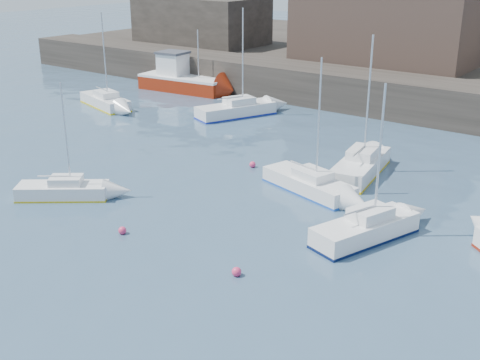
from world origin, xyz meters
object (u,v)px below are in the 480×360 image
Objects in this scene: sailboat_b at (309,183)px; buoy_far at (253,167)px; fishing_boat at (182,79)px; sailboat_a at (63,190)px; buoy_near at (123,234)px; sailboat_c at (366,228)px; sailboat_f at (361,166)px; sailboat_h at (236,109)px; buoy_mid at (237,276)px; sailboat_e at (105,101)px.

sailboat_b is 18.90× the size of buoy_far.
fishing_boat is 1.46× the size of sailboat_a.
buoy_far reaches higher than buoy_near.
sailboat_c is 0.89× the size of sailboat_f.
sailboat_c is 23.11m from sailboat_h.
fishing_boat is 27.85m from sailboat_b.
sailboat_a is 15.92× the size of buoy_far.
sailboat_f is 13.93m from buoy_mid.
sailboat_f is 14.88m from buoy_near.
buoy_far is at bearing 123.00° from buoy_mid.
sailboat_e reaches higher than sailboat_a.
buoy_mid is at bearing -44.50° from fishing_boat.
sailboat_b is at bearing -15.26° from sailboat_e.
buoy_near is at bearing -113.00° from sailboat_b.
sailboat_c is (15.04, 5.06, 0.11)m from sailboat_a.
sailboat_a is 19.57m from sailboat_h.
sailboat_f is (24.96, -2.38, 0.05)m from sailboat_e.
sailboat_e is at bearing 160.83° from sailboat_c.
sailboat_a is at bearing -117.25° from buoy_far.
sailboat_h is at bearing 155.14° from sailboat_f.
sailboat_f reaches higher than buoy_far.
sailboat_e reaches higher than buoy_mid.
sailboat_e is 25.63m from buoy_near.
buoy_far is (-4.79, 1.40, -0.48)m from sailboat_b.
sailboat_c is at bearing 18.60° from sailboat_a.
sailboat_b is 0.92× the size of sailboat_f.
sailboat_a is 16.51× the size of buoy_near.
sailboat_c is 0.91× the size of sailboat_e.
sailboat_c is at bearing -33.92° from fishing_boat.
fishing_boat is at bearing 118.78° from sailboat_a.
buoy_far is at bearing -15.00° from sailboat_e.
sailboat_b is 19.61× the size of buoy_near.
sailboat_c is 18.94× the size of buoy_near.
sailboat_b is 16.92m from sailboat_h.
sailboat_h is (-3.15, 19.31, 0.11)m from sailboat_a.
sailboat_f reaches higher than sailboat_c.
fishing_boat is at bearing 154.75° from sailboat_h.
buoy_far is at bearing 93.25° from buoy_near.
sailboat_f reaches higher than sailboat_a.
buoy_mid is 13.24m from buoy_far.
sailboat_h is 25.64m from buoy_mid.
fishing_boat reaches higher than buoy_far.
buoy_far is at bearing 62.75° from sailboat_a.
fishing_boat is 8.97m from sailboat_e.
sailboat_c reaches higher than buoy_near.
buoy_far is (-5.83, -2.74, -0.56)m from sailboat_f.
sailboat_h is at bearing 141.92° from sailboat_c.
sailboat_e reaches higher than buoy_far.
sailboat_a is 0.77× the size of sailboat_f.
sailboat_b is 0.88× the size of sailboat_h.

